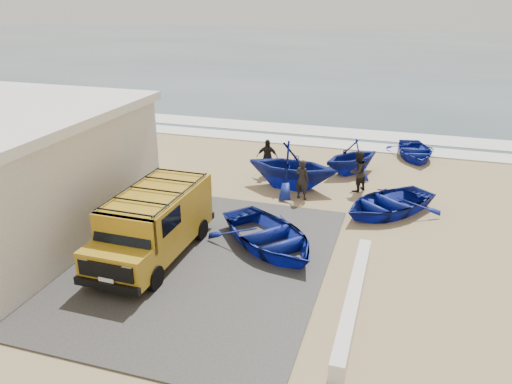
# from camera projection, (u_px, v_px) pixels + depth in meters

# --- Properties ---
(ground) EXTENTS (160.00, 160.00, 0.00)m
(ground) POSITION_uv_depth(u_px,v_px,m) (219.00, 234.00, 17.35)
(ground) COLOR tan
(slab) EXTENTS (12.00, 10.00, 0.05)m
(slab) POSITION_uv_depth(u_px,v_px,m) (139.00, 252.00, 16.12)
(slab) COLOR #3F3C39
(slab) RESTS_ON ground
(ocean) EXTENTS (180.00, 88.00, 0.01)m
(ocean) POSITION_uv_depth(u_px,v_px,m) (370.00, 53.00, 66.90)
(ocean) COLOR #385166
(ocean) RESTS_ON ground
(surf_line) EXTENTS (180.00, 1.60, 0.06)m
(surf_line) POSITION_uv_depth(u_px,v_px,m) (296.00, 141.00, 27.96)
(surf_line) COLOR white
(surf_line) RESTS_ON ground
(surf_wash) EXTENTS (180.00, 2.20, 0.04)m
(surf_wash) POSITION_uv_depth(u_px,v_px,m) (306.00, 130.00, 30.17)
(surf_wash) COLOR white
(surf_wash) RESTS_ON ground
(parapet) EXTENTS (0.35, 6.00, 0.55)m
(parapet) POSITION_uv_depth(u_px,v_px,m) (353.00, 299.00, 13.22)
(parapet) COLOR silver
(parapet) RESTS_ON ground
(van) EXTENTS (2.12, 5.12, 2.18)m
(van) POSITION_uv_depth(u_px,v_px,m) (154.00, 222.00, 15.54)
(van) COLOR #B1861A
(van) RESTS_ON ground
(boat_near_left) EXTENTS (5.30, 5.20, 0.90)m
(boat_near_left) POSITION_uv_depth(u_px,v_px,m) (269.00, 236.00, 16.25)
(boat_near_left) COLOR navy
(boat_near_left) RESTS_ON ground
(boat_near_right) EXTENTS (4.83, 4.96, 0.84)m
(boat_near_right) POSITION_uv_depth(u_px,v_px,m) (387.00, 203.00, 18.84)
(boat_near_right) COLOR navy
(boat_near_right) RESTS_ON ground
(boat_mid_left) EXTENTS (4.10, 3.62, 2.03)m
(boat_mid_left) POSITION_uv_depth(u_px,v_px,m) (292.00, 165.00, 21.03)
(boat_mid_left) COLOR navy
(boat_mid_left) RESTS_ON ground
(boat_far_left) EXTENTS (3.94, 3.99, 1.59)m
(boat_far_left) POSITION_uv_depth(u_px,v_px,m) (352.00, 157.00, 22.83)
(boat_far_left) COLOR navy
(boat_far_left) RESTS_ON ground
(boat_far_right) EXTENTS (3.13, 3.91, 0.72)m
(boat_far_right) POSITION_uv_depth(u_px,v_px,m) (414.00, 151.00, 25.08)
(boat_far_right) COLOR navy
(boat_far_right) RESTS_ON ground
(fisherman_front) EXTENTS (0.69, 0.55, 1.66)m
(fisherman_front) POSITION_uv_depth(u_px,v_px,m) (302.00, 180.00, 19.97)
(fisherman_front) COLOR black
(fisherman_front) RESTS_ON ground
(fisherman_middle) EXTENTS (1.01, 1.06, 1.73)m
(fisherman_middle) POSITION_uv_depth(u_px,v_px,m) (358.00, 172.00, 20.76)
(fisherman_middle) COLOR black
(fisherman_middle) RESTS_ON ground
(fisherman_back) EXTENTS (1.02, 0.52, 1.67)m
(fisherman_back) POSITION_uv_depth(u_px,v_px,m) (267.00, 157.00, 22.64)
(fisherman_back) COLOR black
(fisherman_back) RESTS_ON ground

